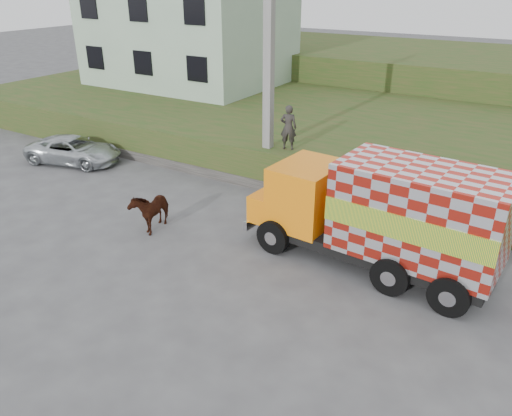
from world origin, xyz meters
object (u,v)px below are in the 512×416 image
Objects in this scene: cargo_truck at (384,215)px; suv at (74,150)px; cow at (151,209)px; pedestrian at (288,127)px; utility_pole at (269,76)px.

cargo_truck is 1.76× the size of suv.
pedestrian is at bearing 55.65° from cow.
utility_pole reaches higher than pedestrian.
pedestrian is (8.93, 2.29, 1.75)m from suv.
cow reaches higher than suv.
utility_pole is 1.15× the size of cargo_truck.
suv is (-8.21, -2.09, -3.52)m from utility_pole.
cargo_truck is 13.81m from suv.
cargo_truck reaches higher than suv.
cargo_truck is 4.55× the size of cow.
cow is (-6.84, -1.48, -0.92)m from cargo_truck.
pedestrian is (2.07, 5.12, 1.66)m from cow.
utility_pole is 6.95m from cargo_truck.
pedestrian reaches higher than cow.
suv is at bearing 179.00° from cargo_truck.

